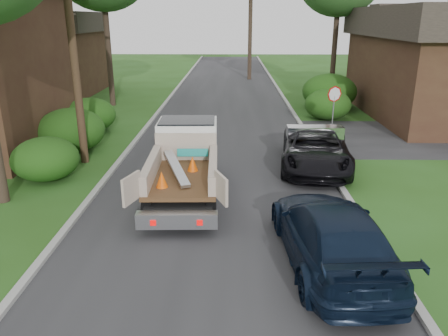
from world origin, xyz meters
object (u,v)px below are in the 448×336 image
Objects in this scene: utility_pole at (71,27)px; house_left_far at (48,52)px; black_pickup at (316,149)px; stop_sign at (334,101)px; flatbed_truck at (186,156)px; navy_suv at (331,234)px.

utility_pole is 1.32× the size of house_left_far.
house_left_far is at bearing 142.32° from black_pickup.
house_left_far reaches higher than black_pickup.
house_left_far is (-18.70, 13.00, 1.27)m from stop_sign.
stop_sign is at bearing 45.29° from flatbed_truck.
stop_sign is at bearing -34.81° from house_left_far.
navy_suv is (8.18, -7.48, -4.41)m from utility_pole.
stop_sign is 4.88m from black_pickup.
stop_sign is 0.25× the size of utility_pole.
stop_sign is 22.81m from house_left_far.
utility_pole is at bearing -64.77° from house_left_far.
navy_suv is (-2.50, -11.50, -1.01)m from stop_sign.
utility_pole is 10.11m from black_pickup.
stop_sign is 9.30m from flatbed_truck.
stop_sign is at bearing -106.37° from navy_suv.
navy_suv is at bearing -52.61° from flatbed_truck.
stop_sign reaches higher than flatbed_truck.
black_pickup is (9.08, -0.48, -4.42)m from utility_pole.
stop_sign is at bearing 20.62° from utility_pole.
utility_pole is at bearing -159.38° from stop_sign.
utility_pole is at bearing 145.86° from flatbed_truck.
navy_suv is (16.20, -24.50, -2.29)m from house_left_far.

